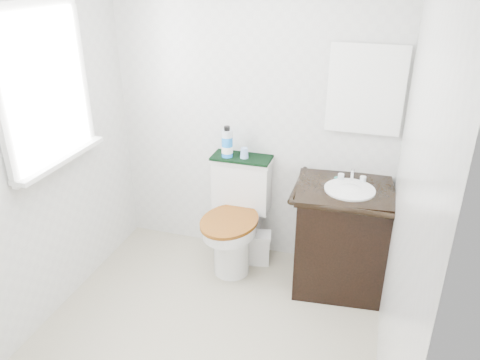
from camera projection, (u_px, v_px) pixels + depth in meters
The scene contains 14 objects.
floor at pixel (200, 345), 3.03m from camera, with size 2.40×2.40×0.00m, color #B1AA8E.
wall_back at pixel (252, 114), 3.55m from camera, with size 2.40×2.40×0.00m, color silver.
wall_front at pixel (45, 329), 1.48m from camera, with size 2.40×2.40×0.00m, color silver.
wall_left at pixel (22, 154), 2.81m from camera, with size 2.40×2.40×0.00m, color silver.
wall_right at pixel (406, 206), 2.22m from camera, with size 2.40×2.40×0.00m, color silver.
window at pixel (43, 87), 2.87m from camera, with size 0.02×0.70×0.90m, color white.
mirror at pixel (366, 90), 3.21m from camera, with size 0.50×0.02×0.60m, color silver.
toilet at pixel (237, 221), 3.71m from camera, with size 0.47×0.67×0.87m.
vanity at pixel (341, 236), 3.42m from camera, with size 0.72×0.64×0.92m.
trash_bin at pixel (259, 248), 3.80m from camera, with size 0.21×0.19×0.27m.
towel at pixel (242, 158), 3.61m from camera, with size 0.46×0.22×0.02m, color black.
mouthwash_bottle at pixel (227, 143), 3.56m from camera, with size 0.08×0.08×0.24m.
cup at pixel (244, 153), 3.57m from camera, with size 0.07×0.07×0.08m, color #86A6DB.
soap_bar at pixel (339, 178), 3.38m from camera, with size 0.06×0.04×0.02m, color #166D5F.
Camera 1 is at (0.92, -2.10, 2.26)m, focal length 35.00 mm.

